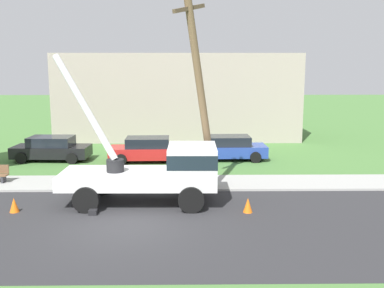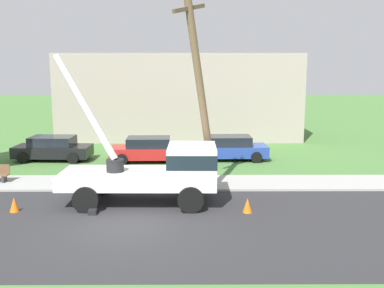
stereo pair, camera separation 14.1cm
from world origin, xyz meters
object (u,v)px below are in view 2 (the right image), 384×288
parked_sedan_black (53,148)px  leaning_utility_pole (200,88)px  parked_sedan_red (149,149)px  traffic_cone_behind (14,205)px  parked_sedan_blue (230,148)px  utility_truck (160,169)px  traffic_cone_ahead (247,205)px

parked_sedan_black → leaning_utility_pole: bearing=-38.5°
parked_sedan_red → traffic_cone_behind: bearing=-115.6°
traffic_cone_behind → parked_sedan_blue: size_ratio=0.13×
utility_truck → leaning_utility_pole: bearing=41.4°
utility_truck → leaning_utility_pole: 3.84m
utility_truck → leaning_utility_pole: size_ratio=0.76×
leaning_utility_pole → utility_truck: bearing=-138.6°
utility_truck → parked_sedan_blue: size_ratio=1.52×
utility_truck → leaning_utility_pole: (1.66, 1.46, 3.14)m
parked_sedan_blue → parked_sedan_red: bearing=-174.4°
parked_sedan_red → parked_sedan_blue: size_ratio=1.00×
parked_sedan_blue → traffic_cone_behind: bearing=-133.8°
utility_truck → parked_sedan_black: utility_truck is taller
traffic_cone_ahead → traffic_cone_behind: (-8.86, 0.14, 0.00)m
leaning_utility_pole → traffic_cone_behind: 8.70m
traffic_cone_behind → parked_sedan_blue: parked_sedan_blue is taller
traffic_cone_ahead → parked_sedan_black: (-10.24, 9.48, 0.43)m
traffic_cone_ahead → traffic_cone_behind: same height
parked_sedan_black → parked_sedan_red: 5.69m
leaning_utility_pole → parked_sedan_blue: bearing=74.4°
utility_truck → parked_sedan_red: utility_truck is taller
traffic_cone_ahead → parked_sedan_black: bearing=137.2°
parked_sedan_red → parked_sedan_blue: (4.75, 0.47, 0.00)m
leaning_utility_pole → traffic_cone_ahead: size_ratio=15.81×
parked_sedan_red → parked_sedan_black: bearing=176.2°
utility_truck → parked_sedan_black: size_ratio=1.51×
utility_truck → traffic_cone_ahead: bearing=-20.1°
traffic_cone_behind → parked_sedan_red: 9.95m
utility_truck → leaning_utility_pole: leaning_utility_pole is taller
parked_sedan_blue → leaning_utility_pole: bearing=-105.6°
leaning_utility_pole → traffic_cone_ahead: leaning_utility_pole is taller
leaning_utility_pole → traffic_cone_behind: leaning_utility_pole is taller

